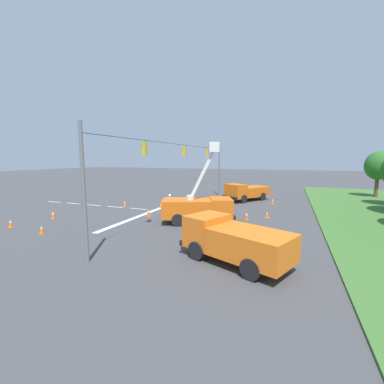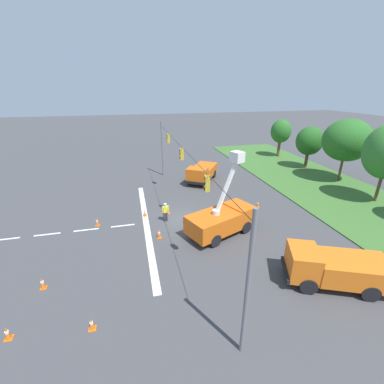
# 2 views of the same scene
# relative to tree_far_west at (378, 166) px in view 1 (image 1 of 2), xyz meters

# --- Properties ---
(ground_plane) EXTENTS (200.00, 200.00, 0.00)m
(ground_plane) POSITION_rel_tree_far_west_xyz_m (18.23, -20.57, -4.32)
(ground_plane) COLOR #424244
(lane_markings) EXTENTS (17.60, 15.25, 0.01)m
(lane_markings) POSITION_rel_tree_far_west_xyz_m (18.23, -25.38, -4.31)
(lane_markings) COLOR silver
(lane_markings) RESTS_ON ground
(signal_gantry) EXTENTS (26.20, 0.33, 7.20)m
(signal_gantry) POSITION_rel_tree_far_west_xyz_m (18.21, -20.58, 0.11)
(signal_gantry) COLOR slate
(signal_gantry) RESTS_ON ground
(tree_far_west) EXTENTS (3.32, 3.31, 6.28)m
(tree_far_west) POSITION_rel_tree_far_west_xyz_m (0.00, 0.00, 0.00)
(tree_far_west) COLOR brown
(tree_far_west) RESTS_ON ground
(utility_truck_bucket_lift) EXTENTS (4.54, 6.38, 6.64)m
(utility_truck_bucket_lift) POSITION_rel_tree_far_west_xyz_m (21.40, -18.00, -2.96)
(utility_truck_bucket_lift) COLOR orange
(utility_truck_bucket_lift) RESTS_ON ground
(utility_truck_support_near) EXTENTS (6.42, 5.40, 2.19)m
(utility_truck_support_near) POSITION_rel_tree_far_west_xyz_m (8.71, -16.12, -3.16)
(utility_truck_support_near) COLOR orange
(utility_truck_support_near) RESTS_ON ground
(utility_truck_support_far) EXTENTS (4.49, 6.25, 2.22)m
(utility_truck_support_far) POSITION_rel_tree_far_west_xyz_m (28.52, -13.50, -3.12)
(utility_truck_support_far) COLOR orange
(utility_truck_support_far) RESTS_ON ground
(road_worker) EXTENTS (0.30, 0.64, 1.77)m
(road_worker) POSITION_rel_tree_far_west_xyz_m (18.25, -22.14, -3.32)
(road_worker) COLOR #383842
(road_worker) RESTS_ON ground
(traffic_cone_foreground_left) EXTENTS (0.36, 0.36, 0.69)m
(traffic_cone_foreground_left) POSITION_rel_tree_far_west_xyz_m (28.46, -27.31, -3.98)
(traffic_cone_foreground_left) COLOR orange
(traffic_cone_foreground_left) RESTS_ON ground
(traffic_cone_foreground_right) EXTENTS (0.36, 0.36, 0.81)m
(traffic_cone_foreground_right) POSITION_rel_tree_far_west_xyz_m (19.06, -14.36, -3.91)
(traffic_cone_foreground_right) COLOR orange
(traffic_cone_foreground_right) RESTS_ON ground
(traffic_cone_mid_left) EXTENTS (0.36, 0.36, 0.78)m
(traffic_cone_mid_left) POSITION_rel_tree_far_west_xyz_m (24.79, -30.47, -3.93)
(traffic_cone_mid_left) COLOR orange
(traffic_cone_mid_left) RESTS_ON ground
(traffic_cone_mid_right) EXTENTS (0.36, 0.36, 0.79)m
(traffic_cone_mid_right) POSITION_rel_tree_far_west_xyz_m (20.89, -23.05, -3.92)
(traffic_cone_mid_right) COLOR orange
(traffic_cone_mid_right) RESTS_ON ground
(traffic_cone_near_bucket) EXTENTS (0.36, 0.36, 0.74)m
(traffic_cone_near_bucket) POSITION_rel_tree_far_west_xyz_m (16.80, -21.73, -3.95)
(traffic_cone_near_bucket) COLOR orange
(traffic_cone_near_bucket) RESTS_ON ground
(traffic_cone_lane_edge_a) EXTENTS (0.36, 0.36, 0.73)m
(traffic_cone_lane_edge_a) POSITION_rel_tree_far_west_xyz_m (17.64, -28.04, -3.96)
(traffic_cone_lane_edge_a) COLOR orange
(traffic_cone_lane_edge_a) RESTS_ON ground
(traffic_cone_lane_edge_b) EXTENTS (0.36, 0.36, 0.65)m
(traffic_cone_lane_edge_b) POSITION_rel_tree_far_west_xyz_m (17.50, -12.75, -4.01)
(traffic_cone_lane_edge_b) COLOR orange
(traffic_cone_lane_edge_b) RESTS_ON ground
(traffic_cone_far_left) EXTENTS (0.36, 0.36, 0.77)m
(traffic_cone_far_left) POSITION_rel_tree_far_west_xyz_m (9.97, -12.77, -3.94)
(traffic_cone_far_left) COLOR orange
(traffic_cone_far_left) RESTS_ON ground
(traffic_cone_far_right) EXTENTS (0.36, 0.36, 0.73)m
(traffic_cone_far_right) POSITION_rel_tree_far_west_xyz_m (28.07, -31.14, -3.96)
(traffic_cone_far_right) COLOR orange
(traffic_cone_far_right) RESTS_ON ground
(traffic_cone_centre_line) EXTENTS (0.36, 0.36, 0.68)m
(traffic_cone_centre_line) POSITION_rel_tree_far_west_xyz_m (16.82, -23.90, -3.99)
(traffic_cone_centre_line) COLOR orange
(traffic_cone_centre_line) RESTS_ON ground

